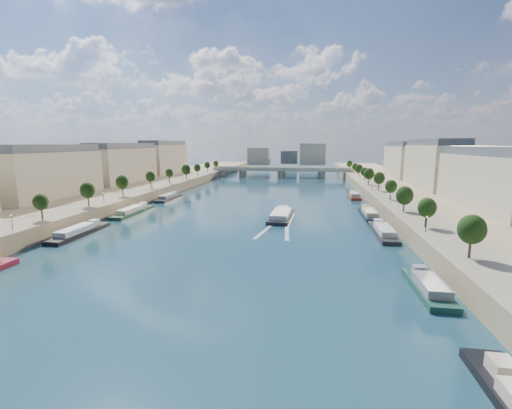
% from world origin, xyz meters
% --- Properties ---
extents(ground, '(700.00, 700.00, 0.00)m').
position_xyz_m(ground, '(0.00, 100.00, 0.00)').
color(ground, '#0D2D3C').
rests_on(ground, ground).
extents(quay_left, '(44.00, 520.00, 5.00)m').
position_xyz_m(quay_left, '(-72.00, 100.00, 2.50)').
color(quay_left, '#9E8460').
rests_on(quay_left, ground).
extents(quay_right, '(44.00, 520.00, 5.00)m').
position_xyz_m(quay_right, '(72.00, 100.00, 2.50)').
color(quay_right, '#9E8460').
rests_on(quay_right, ground).
extents(pave_left, '(14.00, 520.00, 0.10)m').
position_xyz_m(pave_left, '(-57.00, 100.00, 5.05)').
color(pave_left, gray).
rests_on(pave_left, quay_left).
extents(pave_right, '(14.00, 520.00, 0.10)m').
position_xyz_m(pave_right, '(57.00, 100.00, 5.05)').
color(pave_right, gray).
rests_on(pave_right, quay_right).
extents(trees_left, '(4.80, 268.80, 8.26)m').
position_xyz_m(trees_left, '(-55.00, 102.00, 10.48)').
color(trees_left, '#382B1E').
rests_on(trees_left, ground).
extents(trees_right, '(4.80, 268.80, 8.26)m').
position_xyz_m(trees_right, '(55.00, 110.00, 10.48)').
color(trees_right, '#382B1E').
rests_on(trees_right, ground).
extents(lamps_left, '(0.36, 200.36, 4.28)m').
position_xyz_m(lamps_left, '(-52.50, 90.00, 7.78)').
color(lamps_left, black).
rests_on(lamps_left, ground).
extents(lamps_right, '(0.36, 200.36, 4.28)m').
position_xyz_m(lamps_right, '(52.50, 105.00, 7.78)').
color(lamps_right, black).
rests_on(lamps_right, ground).
extents(buildings_left, '(16.00, 226.00, 23.20)m').
position_xyz_m(buildings_left, '(-85.00, 112.00, 16.45)').
color(buildings_left, beige).
rests_on(buildings_left, ground).
extents(buildings_right, '(16.00, 226.00, 23.20)m').
position_xyz_m(buildings_right, '(85.00, 112.00, 16.45)').
color(buildings_right, beige).
rests_on(buildings_right, ground).
extents(skyline, '(79.00, 42.00, 22.00)m').
position_xyz_m(skyline, '(3.19, 319.52, 14.66)').
color(skyline, beige).
rests_on(skyline, ground).
extents(bridge, '(112.00, 12.00, 8.15)m').
position_xyz_m(bridge, '(0.00, 233.10, 5.08)').
color(bridge, '#C1B79E').
rests_on(bridge, ground).
extents(tour_barge, '(8.61, 26.17, 3.65)m').
position_xyz_m(tour_barge, '(12.96, 79.00, 0.94)').
color(tour_barge, black).
rests_on(tour_barge, ground).
extents(wake, '(10.75, 26.02, 0.04)m').
position_xyz_m(wake, '(12.96, 62.35, 0.02)').
color(wake, silver).
rests_on(wake, ground).
extents(moored_barges_left, '(5.00, 161.19, 3.60)m').
position_xyz_m(moored_barges_left, '(-45.50, 44.64, 0.84)').
color(moored_barges_left, '#1D1C3D').
rests_on(moored_barges_left, ground).
extents(moored_barges_right, '(5.00, 167.39, 3.60)m').
position_xyz_m(moored_barges_right, '(45.50, 55.26, 0.84)').
color(moored_barges_right, black).
rests_on(moored_barges_right, ground).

